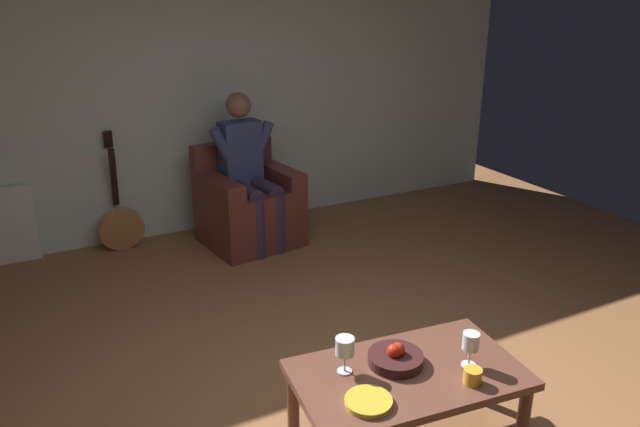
{
  "coord_description": "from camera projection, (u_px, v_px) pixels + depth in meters",
  "views": [
    {
      "loc": [
        1.36,
        1.98,
        2.09
      ],
      "look_at": [
        -0.26,
        -1.19,
        0.75
      ],
      "focal_mm": 33.36,
      "sensor_mm": 36.0,
      "label": 1
    }
  ],
  "objects": [
    {
      "name": "wall_back",
      "position": [
        189.0,
        79.0,
        5.14
      ],
      "size": [
        6.59,
        0.06,
        2.75
      ],
      "primitive_type": "cube",
      "color": "silver",
      "rests_on": "ground"
    },
    {
      "name": "wine_glass_near",
      "position": [
        345.0,
        348.0,
        2.71
      ],
      "size": [
        0.09,
        0.09,
        0.18
      ],
      "color": "silver",
      "rests_on": "coffee_table"
    },
    {
      "name": "fruit_bowl",
      "position": [
        396.0,
        357.0,
        2.81
      ],
      "size": [
        0.26,
        0.26,
        0.11
      ],
      "color": "#391919",
      "rests_on": "coffee_table"
    },
    {
      "name": "guitar",
      "position": [
        121.0,
        224.0,
        5.06
      ],
      "size": [
        0.37,
        0.26,
        1.01
      ],
      "color": "#B57640",
      "rests_on": "ground"
    },
    {
      "name": "coffee_table",
      "position": [
        408.0,
        382.0,
        2.78
      ],
      "size": [
        1.12,
        0.71,
        0.43
      ],
      "rotation": [
        0.0,
        0.0,
        -0.1
      ],
      "color": "brown",
      "rests_on": "ground"
    },
    {
      "name": "decorative_dish",
      "position": [
        368.0,
        402.0,
        2.53
      ],
      "size": [
        0.21,
        0.21,
        0.02
      ],
      "primitive_type": "cylinder",
      "color": "gold",
      "rests_on": "coffee_table"
    },
    {
      "name": "radiator",
      "position": [
        0.0,
        227.0,
        4.76
      ],
      "size": [
        0.54,
        0.06,
        0.64
      ],
      "primitive_type": "cube",
      "color": "white",
      "rests_on": "ground"
    },
    {
      "name": "person_seated",
      "position": [
        248.0,
        166.0,
        5.02
      ],
      "size": [
        0.61,
        0.62,
        1.31
      ],
      "rotation": [
        0.0,
        0.0,
        0.15
      ],
      "color": "#3A4270",
      "rests_on": "ground"
    },
    {
      "name": "wine_glass_far",
      "position": [
        471.0,
        343.0,
        2.76
      ],
      "size": [
        0.08,
        0.08,
        0.17
      ],
      "color": "silver",
      "rests_on": "coffee_table"
    },
    {
      "name": "candle_jar",
      "position": [
        473.0,
        376.0,
        2.66
      ],
      "size": [
        0.08,
        0.08,
        0.07
      ],
      "primitive_type": "cylinder",
      "color": "gold",
      "rests_on": "coffee_table"
    },
    {
      "name": "armchair",
      "position": [
        248.0,
        207.0,
        5.17
      ],
      "size": [
        0.84,
        0.81,
        0.86
      ],
      "rotation": [
        0.0,
        0.0,
        0.15
      ],
      "color": "brown",
      "rests_on": "ground"
    }
  ]
}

